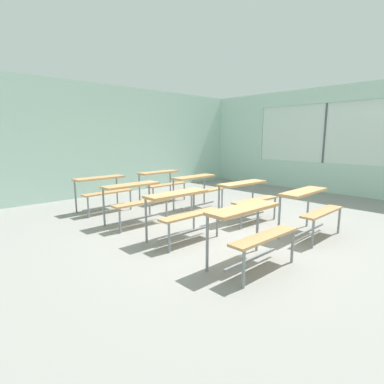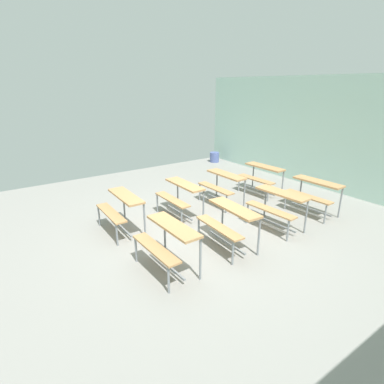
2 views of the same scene
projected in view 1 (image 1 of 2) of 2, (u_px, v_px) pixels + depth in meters
The scene contains 11 objects.
ground at pixel (222, 232), 5.22m from camera, with size 10.00×9.00×0.05m, color gray.
wall_back at pixel (99, 141), 8.17m from camera, with size 10.00×0.12×3.00m, color silver.
wall_right at pixel (347, 143), 8.21m from camera, with size 0.12×9.00×3.00m.
desk_bench_r0c0 at pixel (251, 223), 3.67m from camera, with size 1.11×0.61×0.74m.
desk_bench_r0c1 at pixel (310, 202), 4.83m from camera, with size 1.11×0.61×0.74m.
desk_bench_r1c0 at pixel (182, 205), 4.66m from camera, with size 1.10×0.59×0.74m.
desk_bench_r1c1 at pixel (247, 192), 5.72m from camera, with size 1.13×0.65×0.74m.
desk_bench_r2c0 at pixel (135, 194), 5.50m from camera, with size 1.11×0.60×0.74m.
desk_bench_r2c1 at pixel (198, 184), 6.63m from camera, with size 1.13×0.64×0.74m.
desk_bench_r3c0 at pixel (103, 186), 6.47m from camera, with size 1.12×0.64×0.74m.
desk_bench_r3c1 at pixel (161, 179), 7.51m from camera, with size 1.12×0.62×0.74m.
Camera 1 is at (-3.80, -3.30, 1.60)m, focal length 28.00 mm.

